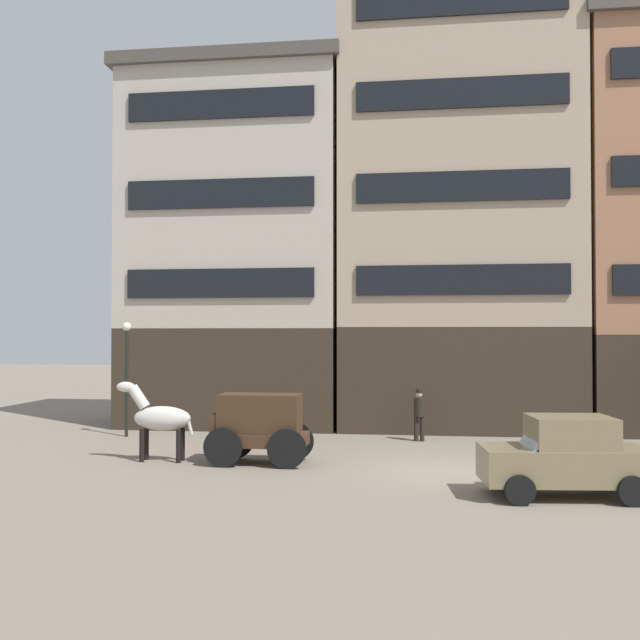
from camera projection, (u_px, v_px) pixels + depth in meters
The scene contains 9 objects.
ground_plane at pixel (445, 472), 18.82m from camera, with size 120.00×120.00×0.00m, color slate.
building_far_left at pixel (238, 246), 29.38m from camera, with size 9.11×6.05×14.63m.
building_center_left at pixel (456, 200), 28.26m from camera, with size 9.58×6.05×18.06m.
cargo_wagon at pixel (258, 423), 20.07m from camera, with size 2.90×1.51×1.98m.
draft_horse at pixel (159, 417), 20.45m from camera, with size 2.34×0.60×2.30m.
sedan_dark at pixel (566, 457), 15.96m from camera, with size 3.83×2.13×1.83m.
pedestrian_officer at pixel (419, 413), 24.24m from camera, with size 0.48×0.48×1.79m.
streetlamp_curbside at pixel (127, 362), 25.34m from camera, with size 0.32×0.32×4.12m.
fire_hydrant_curbside at pixel (286, 425), 25.13m from camera, with size 0.24×0.24×0.83m.
Camera 1 is at (-0.90, -19.17, 3.72)m, focal length 39.49 mm.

